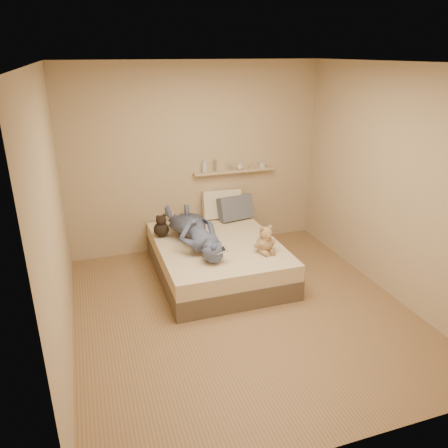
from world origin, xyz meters
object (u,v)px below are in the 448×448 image
object	(u,v)px
bed	(217,258)
game_console	(221,250)
pillow_grey	(235,208)
pillow_cream	(222,204)
dark_plush	(161,227)
teddy_bear	(265,241)
person	(194,230)
wall_shelf	(234,171)

from	to	relation	value
bed	game_console	distance (m)	0.72
pillow_grey	pillow_cream	bearing A→B (deg)	138.18
dark_plush	pillow_grey	size ratio (longest dim) A/B	0.62
teddy_bear	pillow_cream	xyz separation A→B (m)	(-0.13, 1.29, 0.06)
dark_plush	pillow_grey	xyz separation A→B (m)	(1.12, 0.30, 0.04)
bed	pillow_grey	world-z (taller)	pillow_grey
game_console	pillow_cream	distance (m)	1.50
dark_plush	teddy_bear	bearing A→B (deg)	-38.00
dark_plush	pillow_cream	distance (m)	1.06
game_console	teddy_bear	world-z (taller)	teddy_bear
bed	pillow_cream	size ratio (longest dim) A/B	3.45
pillow_grey	person	size ratio (longest dim) A/B	0.34
pillow_cream	person	world-z (taller)	pillow_cream
person	pillow_cream	bearing A→B (deg)	-133.93
pillow_cream	bed	bearing A→B (deg)	-112.03
teddy_bear	pillow_cream	size ratio (longest dim) A/B	0.62
bed	game_console	xyz separation A→B (m)	(-0.14, -0.59, 0.39)
game_console	person	world-z (taller)	person
pillow_grey	game_console	bearing A→B (deg)	-116.35
teddy_bear	person	size ratio (longest dim) A/B	0.23
bed	person	xyz separation A→B (m)	(-0.28, 0.07, 0.40)
bed	wall_shelf	distance (m)	1.38
pillow_grey	wall_shelf	xyz separation A→B (m)	(0.06, 0.22, 0.48)
bed	pillow_grey	size ratio (longest dim) A/B	3.80
pillow_grey	dark_plush	bearing A→B (deg)	-165.17
bed	wall_shelf	xyz separation A→B (m)	(0.55, 0.91, 0.88)
bed	dark_plush	bearing A→B (deg)	148.13
person	bed	bearing A→B (deg)	160.82
dark_plush	pillow_grey	bearing A→B (deg)	14.83
teddy_bear	pillow_grey	xyz separation A→B (m)	(0.03, 1.15, 0.03)
dark_plush	pillow_grey	distance (m)	1.16
teddy_bear	wall_shelf	world-z (taller)	wall_shelf
bed	dark_plush	xyz separation A→B (m)	(-0.63, 0.39, 0.36)
game_console	pillow_grey	distance (m)	1.43
pillow_cream	pillow_grey	bearing A→B (deg)	-41.82
teddy_bear	bed	bearing A→B (deg)	134.99
game_console	wall_shelf	distance (m)	1.72
teddy_bear	pillow_cream	distance (m)	1.30
pillow_cream	person	xyz separation A→B (m)	(-0.62, -0.76, -0.03)
game_console	dark_plush	size ratio (longest dim) A/B	0.66
teddy_bear	dark_plush	bearing A→B (deg)	142.00
game_console	teddy_bear	distance (m)	0.62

